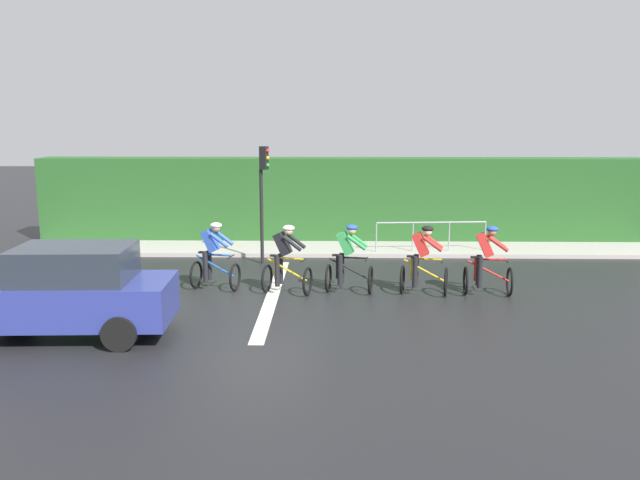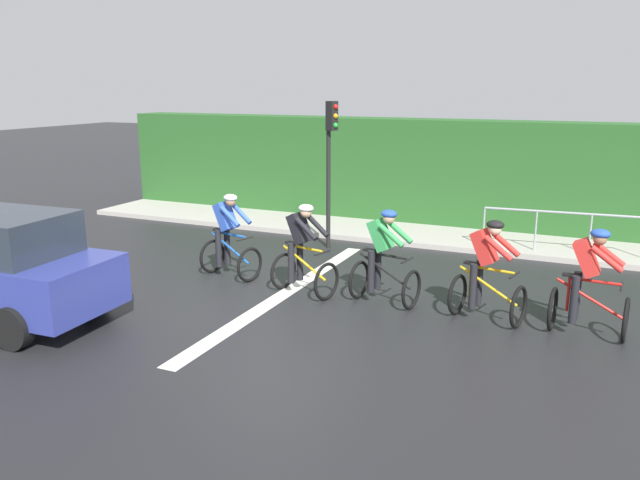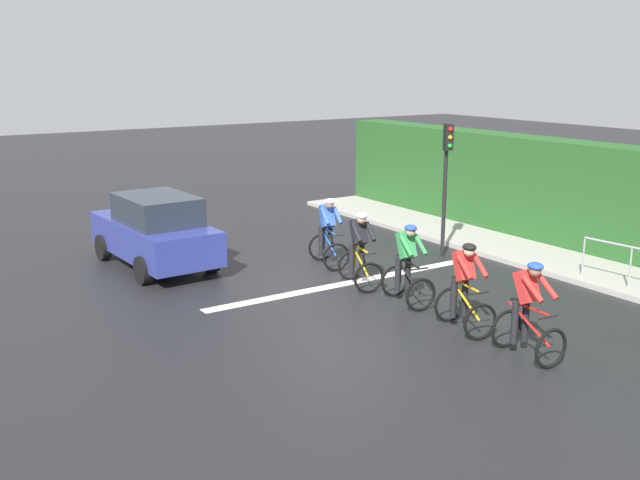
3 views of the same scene
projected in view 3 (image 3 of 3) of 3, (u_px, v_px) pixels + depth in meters
The scene contains 12 objects.
ground_plane at pixel (339, 280), 16.51m from camera, with size 80.00×80.00×0.00m, color black.
sidewalk_kerb at pixel (572, 261), 17.82m from camera, with size 2.80×19.93×0.12m, color #ADA89E.
stone_wall_low at pixel (596, 248), 18.25m from camera, with size 0.44×19.93×0.54m, color tan.
hedge_wall at pixel (608, 202), 18.14m from camera, with size 1.10×19.93×2.81m, color #265623.
road_marking_stop_line at pixel (347, 283), 16.24m from camera, with size 7.00×0.30×0.01m, color silver.
cyclist_lead at pixel (528, 311), 11.99m from camera, with size 0.77×1.13×1.66m.
cyclist_second at pixel (465, 288), 13.22m from camera, with size 0.89×1.20×1.66m.
cyclist_mid at pixel (407, 265), 14.72m from camera, with size 0.85×1.18×1.66m.
cyclist_fourth at pixel (360, 251), 15.86m from camera, with size 0.93×1.22×1.66m.
cyclist_trailing at pixel (328, 233), 17.50m from camera, with size 0.91×1.21×1.66m.
car_navy at pixel (155, 231), 17.39m from camera, with size 2.02×4.17×1.76m.
traffic_light_near_crossing at pixel (446, 169), 17.94m from camera, with size 0.26×0.30×3.34m.
Camera 3 is at (9.01, 13.02, 4.78)m, focal length 40.92 mm.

